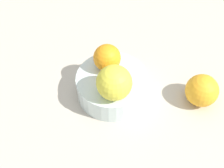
{
  "coord_description": "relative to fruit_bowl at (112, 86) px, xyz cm",
  "views": [
    {
      "loc": [
        -31.76,
        26.51,
        54.83
      ],
      "look_at": [
        0.0,
        0.0,
        3.27
      ],
      "focal_mm": 47.29,
      "sensor_mm": 36.0,
      "label": 1
    }
  ],
  "objects": [
    {
      "name": "orange_in_bowl_0",
      "position": [
        3.1,
        -1.19,
        5.88
      ],
      "size": [
        6.05,
        6.05,
        6.05
      ],
      "primitive_type": "sphere",
      "color": "orange",
      "rests_on": "fruit_bowl"
    },
    {
      "name": "fruit_bowl",
      "position": [
        0.0,
        0.0,
        0.0
      ],
      "size": [
        16.0,
        16.0,
        5.45
      ],
      "color": "silver",
      "rests_on": "ground_plane"
    },
    {
      "name": "orange_in_bowl_1",
      "position": [
        -3.64,
        2.45,
        6.53
      ],
      "size": [
        7.36,
        7.36,
        7.36
      ],
      "primitive_type": "sphere",
      "color": "yellow",
      "rests_on": "fruit_bowl"
    },
    {
      "name": "orange_loose_0",
      "position": [
        -14.25,
        -13.75,
        1.04
      ],
      "size": [
        7.28,
        7.28,
        7.28
      ],
      "primitive_type": "sphere",
      "color": "#F9A823",
      "rests_on": "ground_plane"
    },
    {
      "name": "ground_plane",
      "position": [
        0.0,
        0.0,
        -3.6
      ],
      "size": [
        110.0,
        110.0,
        2.0
      ],
      "primitive_type": "cube",
      "color": "#BCB29E"
    }
  ]
}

